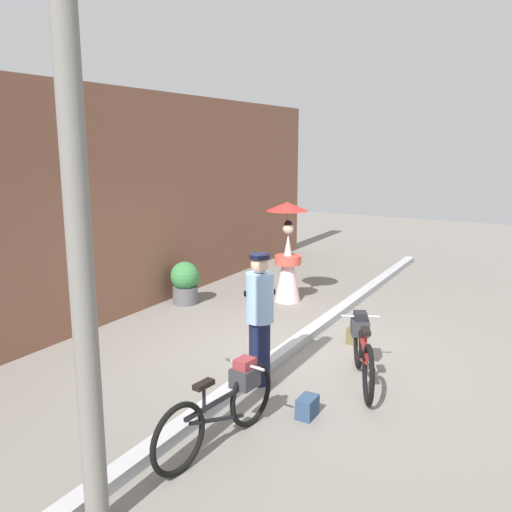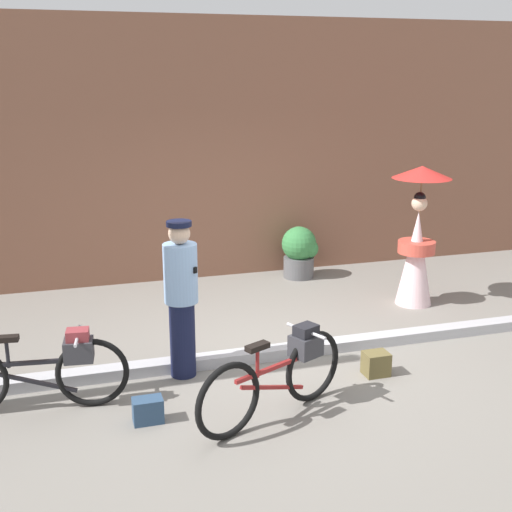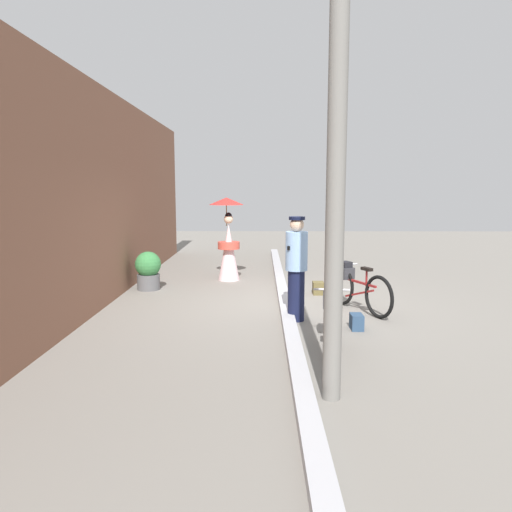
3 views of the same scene
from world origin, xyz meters
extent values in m
plane|color=gray|center=(0.00, 0.00, 0.00)|extent=(30.00, 30.00, 0.00)
cube|color=brown|center=(0.00, 3.33, 1.90)|extent=(14.00, 0.40, 3.79)
cube|color=#B2B2B7|center=(0.00, 0.00, 0.06)|extent=(14.00, 0.20, 0.12)
torus|color=black|center=(-1.94, -0.54, 0.34)|extent=(0.67, 0.14, 0.67)
torus|color=black|center=(-3.00, -0.41, 0.34)|extent=(0.67, 0.14, 0.67)
cube|color=black|center=(-2.47, -0.48, 0.48)|extent=(0.90, 0.15, 0.04)
cube|color=black|center=(-2.47, -0.48, 0.29)|extent=(0.78, 0.13, 0.28)
cylinder|color=black|center=(-2.66, -0.45, 0.59)|extent=(0.03, 0.03, 0.28)
cube|color=black|center=(-2.66, -0.45, 0.73)|extent=(0.23, 0.12, 0.05)
cylinder|color=silver|center=(-2.04, -0.53, 0.71)|extent=(0.09, 0.48, 0.03)
cube|color=#333338|center=(-2.04, -0.53, 0.57)|extent=(0.28, 0.25, 0.20)
cube|color=maroon|center=(-2.04, -0.53, 0.70)|extent=(0.22, 0.18, 0.14)
torus|color=black|center=(0.06, -1.02, 0.35)|extent=(0.65, 0.34, 0.69)
torus|color=black|center=(-0.88, -1.45, 0.35)|extent=(0.65, 0.34, 0.69)
cube|color=maroon|center=(-0.41, -1.23, 0.49)|extent=(0.80, 0.40, 0.04)
cube|color=maroon|center=(-0.41, -1.23, 0.30)|extent=(0.70, 0.35, 0.27)
cylinder|color=maroon|center=(-0.58, -1.31, 0.60)|extent=(0.03, 0.03, 0.29)
cube|color=black|center=(-0.58, -1.31, 0.75)|extent=(0.24, 0.17, 0.05)
cylinder|color=silver|center=(-0.04, -1.06, 0.73)|extent=(0.23, 0.45, 0.03)
cube|color=#333338|center=(-0.04, -1.06, 0.59)|extent=(0.33, 0.31, 0.20)
cube|color=black|center=(-0.04, -1.06, 0.72)|extent=(0.25, 0.23, 0.14)
cylinder|color=#141938|center=(-1.02, -0.13, 0.40)|extent=(0.26, 0.26, 0.80)
cylinder|color=#8CB2E0|center=(-1.02, -0.13, 1.10)|extent=(0.34, 0.34, 0.60)
sphere|color=#D8B293|center=(-1.02, -0.13, 1.50)|extent=(0.22, 0.22, 0.22)
cylinder|color=black|center=(-1.02, -0.13, 1.60)|extent=(0.25, 0.25, 0.05)
cube|color=black|center=(-1.02, -0.13, 1.16)|extent=(0.29, 0.30, 0.06)
cone|color=silver|center=(2.36, 1.14, 0.64)|extent=(0.48, 0.48, 1.27)
cylinder|color=#D14C3D|center=(2.36, 1.14, 0.79)|extent=(0.49, 0.49, 0.16)
sphere|color=beige|center=(2.36, 1.14, 1.37)|extent=(0.20, 0.20, 0.20)
sphere|color=black|center=(2.36, 1.14, 1.45)|extent=(0.15, 0.15, 0.15)
cylinder|color=olive|center=(2.40, 1.19, 1.50)|extent=(0.02, 0.02, 0.55)
cone|color=red|center=(2.40, 1.19, 1.77)|extent=(0.77, 0.77, 0.16)
cylinder|color=#59595B|center=(1.30, 2.71, 0.16)|extent=(0.46, 0.46, 0.31)
sphere|color=#387F42|center=(1.30, 2.71, 0.52)|extent=(0.52, 0.52, 0.52)
sphere|color=#387F42|center=(1.43, 2.64, 0.46)|extent=(0.29, 0.29, 0.29)
cube|color=navy|center=(-1.50, -0.99, 0.11)|extent=(0.27, 0.17, 0.23)
cube|color=#243951|center=(-1.50, -1.04, 0.17)|extent=(0.23, 0.06, 0.08)
cube|color=brown|center=(0.88, -0.70, 0.12)|extent=(0.25, 0.21, 0.24)
cube|color=brown|center=(0.88, -0.76, 0.18)|extent=(0.21, 0.07, 0.09)
cylinder|color=slate|center=(-3.86, -0.28, 2.40)|extent=(0.18, 0.18, 4.80)
camera|label=1|loc=(-6.47, -3.15, 2.90)|focal=38.12mm
camera|label=2|loc=(-2.10, -6.35, 3.02)|focal=46.55mm
camera|label=3|loc=(-8.40, 0.41, 2.05)|focal=34.03mm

